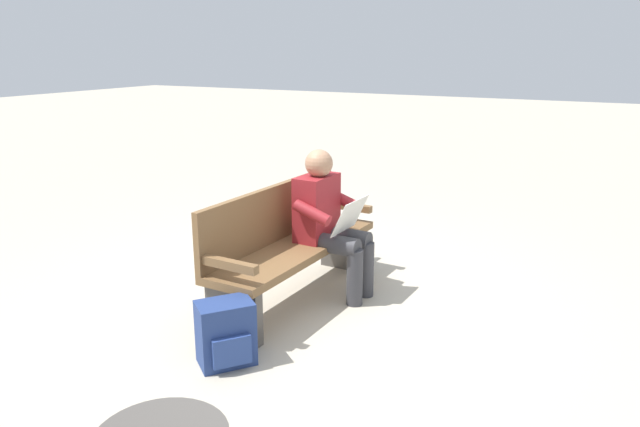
# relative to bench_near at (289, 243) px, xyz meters

# --- Properties ---
(ground_plane) EXTENTS (40.00, 40.00, 0.00)m
(ground_plane) POSITION_rel_bench_near_xyz_m (0.00, 0.07, -0.46)
(ground_plane) COLOR #B7AD99
(bench_near) EXTENTS (1.82, 0.55, 0.90)m
(bench_near) POSITION_rel_bench_near_xyz_m (0.00, 0.00, 0.00)
(bench_near) COLOR brown
(bench_near) RESTS_ON ground
(person_seated) EXTENTS (0.58, 0.58, 1.18)m
(person_seated) POSITION_rel_bench_near_xyz_m (-0.22, 0.24, 0.17)
(person_seated) COLOR maroon
(person_seated) RESTS_ON ground
(backpack) EXTENTS (0.42, 0.40, 0.42)m
(backpack) POSITION_rel_bench_near_xyz_m (1.09, 0.18, -0.25)
(backpack) COLOR navy
(backpack) RESTS_ON ground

